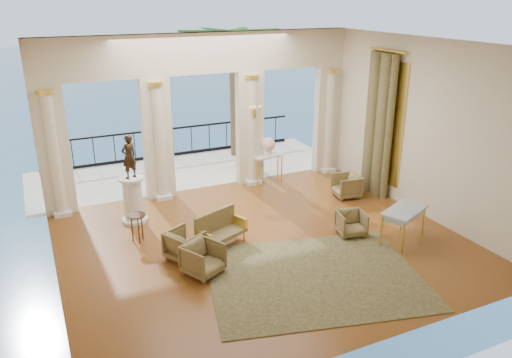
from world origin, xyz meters
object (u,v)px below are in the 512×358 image
settee (219,229)px  console_table (268,160)px  armchair_a (203,257)px  armchair_b (351,222)px  statue (129,157)px  side_table (137,218)px  armchair_c (346,185)px  armchair_d (185,243)px  game_table (404,213)px  pedestal (133,201)px

settee → console_table: size_ratio=1.35×
armchair_a → armchair_b: bearing=-25.1°
console_table → armchair_a: bearing=-141.3°
statue → side_table: (-0.16, -1.15, -1.15)m
armchair_b → armchair_c: (1.27, 2.06, 0.04)m
armchair_d → game_table: game_table is taller
armchair_c → side_table: armchair_c is taller
pedestal → console_table: 4.47m
settee → game_table: game_table is taller
settee → game_table: size_ratio=0.98×
game_table → armchair_a: bearing=148.5°
game_table → pedestal: 6.62m
armchair_c → armchair_b: bearing=-23.1°
armchair_b → console_table: (-0.24, 4.05, 0.40)m
console_table → side_table: console_table is taller
armchair_b → game_table: game_table is taller
armchair_b → console_table: bearing=106.7°
armchair_b → side_table: side_table is taller
settee → armchair_b: bearing=-38.3°
armchair_c → statue: bearing=-90.1°
armchair_b → console_table: console_table is taller
side_table → armchair_a: bearing=-65.5°
armchair_a → side_table: armchair_a is taller
armchair_b → side_table: size_ratio=0.94×
statue → console_table: bearing=169.6°
armchair_a → armchair_c: armchair_a is taller
settee → pedestal: size_ratio=1.10×
armchair_c → settee: size_ratio=0.55×
settee → pedestal: (-1.52, 2.09, 0.18)m
armchair_b → console_table: 4.07m
armchair_d → game_table: 5.06m
settee → armchair_a: bearing=-148.4°
pedestal → side_table: size_ratio=1.73×
armchair_b → side_table: (-4.73, 1.81, 0.26)m
pedestal → console_table: bearing=14.1°
armchair_c → console_table: console_table is taller
armchair_b → statue: statue is taller
statue → console_table: size_ratio=1.14×
armchair_a → statue: (-0.75, 3.14, 1.37)m
game_table → console_table: bearing=78.8°
settee → console_table: bearing=26.1°
statue → armchair_a: bearing=79.0°
console_table → statue: bearing=-176.9°
statue → console_table: 4.58m
armchair_a → pedestal: (-0.75, 3.14, 0.20)m
settee → console_table: (2.81, 3.17, 0.33)m
pedestal → statue: size_ratio=1.08×
armchair_a → game_table: (4.71, -0.59, 0.36)m
armchair_d → statue: 2.81m
settee → side_table: size_ratio=1.91×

